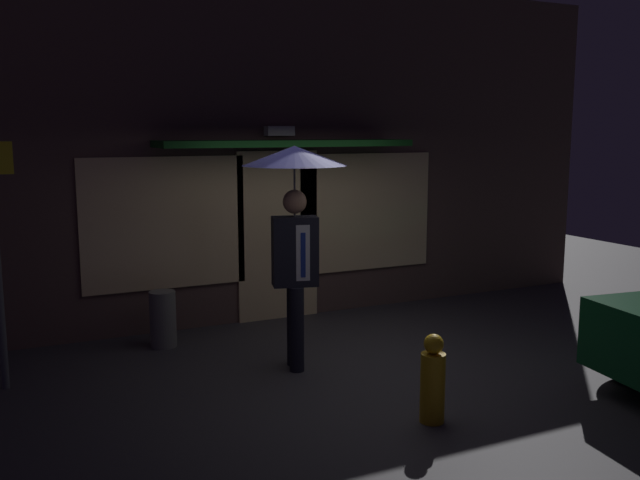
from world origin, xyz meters
TOP-DOWN VIEW (x-y plane):
  - ground_plane at (0.00, 0.00)m, footprint 18.00×18.00m
  - building_facade at (-0.00, 2.34)m, footprint 10.05×1.00m
  - person_with_umbrella at (-0.57, 0.31)m, footprint 1.05×1.05m
  - sidewalk_bollard at (-1.65, 1.62)m, footprint 0.30×0.30m
  - fire_hydrant at (-0.06, -1.44)m, footprint 0.21×0.21m

SIDE VIEW (x-z plane):
  - ground_plane at x=0.00m, z-range 0.00..0.00m
  - sidewalk_bollard at x=-1.65m, z-range 0.00..0.65m
  - fire_hydrant at x=-0.06m, z-range -0.03..0.74m
  - person_with_umbrella at x=-0.57m, z-range 0.62..2.92m
  - building_facade at x=0.00m, z-range -0.02..4.34m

